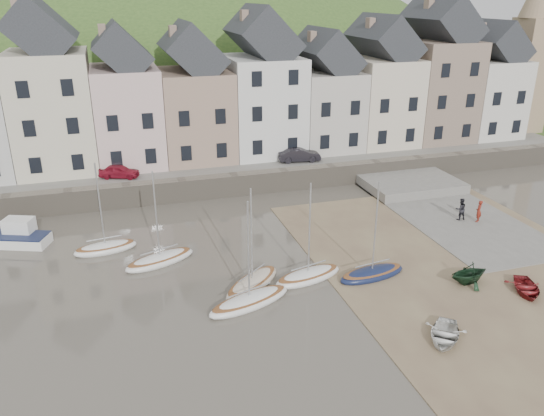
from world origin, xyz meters
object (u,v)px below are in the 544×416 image
object	(u,v)px
person_dark	(461,209)
person_red	(479,211)
rowboat_white	(444,335)
car_left	(119,171)
sailboat_0	(105,248)
car_right	(299,155)
rowboat_green	(469,273)
rowboat_red	(526,288)

from	to	relation	value
person_dark	person_red	bearing A→B (deg)	149.16
rowboat_white	car_left	xyz separation A→B (m)	(-14.31, 25.57, 1.80)
sailboat_0	rowboat_white	distance (m)	21.79
person_red	car_left	size ratio (longest dim) A/B	0.50
person_red	car_right	xyz separation A→B (m)	(-9.21, 13.65, 1.28)
rowboat_white	car_left	bearing A→B (deg)	158.75
rowboat_white	person_dark	world-z (taller)	person_dark
rowboat_green	car_left	size ratio (longest dim) A/B	0.76
person_dark	car_left	world-z (taller)	car_left
rowboat_red	car_right	distance (m)	23.75
sailboat_0	rowboat_white	bearing A→B (deg)	-43.72
rowboat_white	rowboat_red	size ratio (longest dim) A/B	1.05
rowboat_white	car_right	distance (m)	25.69
person_dark	sailboat_0	bearing A→B (deg)	-2.22
person_dark	car_right	world-z (taller)	car_right
person_red	person_dark	world-z (taller)	person_dark
person_dark	car_left	distance (m)	27.29
person_dark	car_left	size ratio (longest dim) A/B	0.51
car_left	rowboat_white	bearing A→B (deg)	-131.05
car_left	car_right	xyz separation A→B (m)	(15.86, 0.00, 0.07)
rowboat_green	rowboat_red	world-z (taller)	rowboat_green
sailboat_0	rowboat_red	bearing A→B (deg)	-28.77
rowboat_red	person_dark	xyz separation A→B (m)	(2.65, 10.09, 0.62)
person_dark	car_right	distance (m)	15.34
person_dark	car_right	xyz separation A→B (m)	(-8.15, 12.94, 1.27)
rowboat_green	car_left	distance (m)	28.37
rowboat_green	rowboat_red	distance (m)	3.15
rowboat_green	person_dark	distance (m)	9.67
rowboat_green	car_right	xyz separation A→B (m)	(-3.02, 21.13, 1.51)
person_dark	rowboat_green	bearing A→B (deg)	61.18
sailboat_0	rowboat_white	xyz separation A→B (m)	(15.75, -15.06, 0.09)
car_left	sailboat_0	bearing A→B (deg)	-168.10
rowboat_white	car_left	size ratio (longest dim) A/B	0.88
sailboat_0	person_red	bearing A→B (deg)	-6.76
rowboat_white	person_dark	size ratio (longest dim) A/B	1.72
person_dark	rowboat_white	bearing A→B (deg)	55.73
rowboat_white	car_left	world-z (taller)	car_left
rowboat_white	person_red	size ratio (longest dim) A/B	1.75
rowboat_white	rowboat_red	world-z (taller)	rowboat_white
rowboat_red	car_left	world-z (taller)	car_left
rowboat_green	car_left	xyz separation A→B (m)	(-18.88, 21.13, 1.44)
rowboat_red	person_red	distance (m)	10.10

